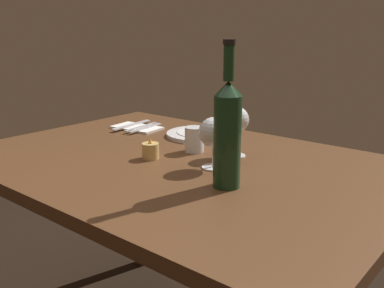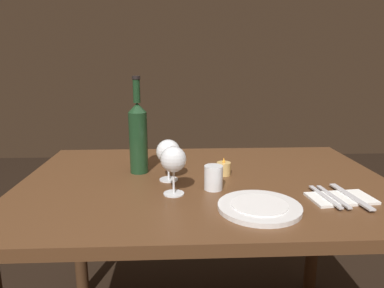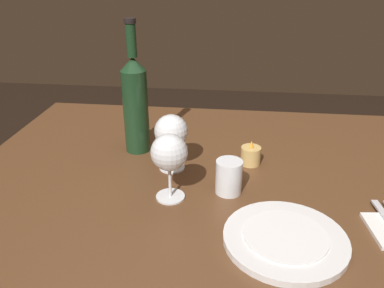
# 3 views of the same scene
# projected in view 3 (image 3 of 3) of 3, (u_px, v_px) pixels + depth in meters

# --- Properties ---
(dining_table) EXTENTS (1.30, 0.90, 0.74)m
(dining_table) POSITION_uv_depth(u_px,v_px,m) (221.00, 200.00, 1.03)
(dining_table) COLOR #56351E
(dining_table) RESTS_ON ground
(wine_glass_left) EXTENTS (0.08, 0.08, 0.16)m
(wine_glass_left) POSITION_uv_depth(u_px,v_px,m) (169.00, 154.00, 0.84)
(wine_glass_left) COLOR white
(wine_glass_left) RESTS_ON dining_table
(wine_glass_right) EXTENTS (0.08, 0.08, 0.15)m
(wine_glass_right) POSITION_uv_depth(u_px,v_px,m) (171.00, 132.00, 0.97)
(wine_glass_right) COLOR white
(wine_glass_right) RESTS_ON dining_table
(wine_bottle) EXTENTS (0.07, 0.07, 0.36)m
(wine_bottle) POSITION_uv_depth(u_px,v_px,m) (135.00, 102.00, 1.04)
(wine_bottle) COLOR #19381E
(wine_bottle) RESTS_ON dining_table
(water_tumbler) EXTENTS (0.06, 0.06, 0.08)m
(water_tumbler) POSITION_uv_depth(u_px,v_px,m) (229.00, 178.00, 0.89)
(water_tumbler) COLOR white
(water_tumbler) RESTS_ON dining_table
(votive_candle) EXTENTS (0.05, 0.05, 0.07)m
(votive_candle) POSITION_uv_depth(u_px,v_px,m) (251.00, 156.00, 1.02)
(votive_candle) COLOR #DBB266
(votive_candle) RESTS_ON dining_table
(dinner_plate) EXTENTS (0.24, 0.24, 0.02)m
(dinner_plate) POSITION_uv_depth(u_px,v_px,m) (285.00, 239.00, 0.74)
(dinner_plate) COLOR white
(dinner_plate) RESTS_ON dining_table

